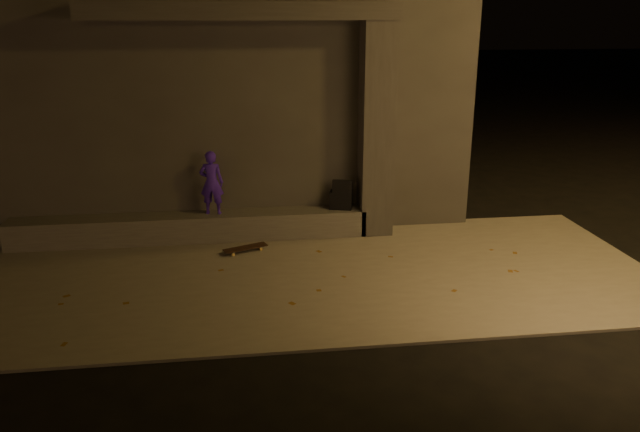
{
  "coord_description": "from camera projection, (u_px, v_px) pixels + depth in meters",
  "views": [
    {
      "loc": [
        -0.64,
        -6.53,
        3.74
      ],
      "look_at": [
        0.5,
        2.0,
        0.94
      ],
      "focal_mm": 35.0,
      "sensor_mm": 36.0,
      "label": 1
    }
  ],
  "objects": [
    {
      "name": "building",
      "position": [
        217.0,
        72.0,
        12.58
      ],
      "size": [
        9.0,
        5.1,
        5.22
      ],
      "color": "#3B3836",
      "rests_on": "ground"
    },
    {
      "name": "backpack",
      "position": [
        341.0,
        198.0,
        10.86
      ],
      "size": [
        0.43,
        0.34,
        0.54
      ],
      "rotation": [
        0.0,
        0.0,
        -0.26
      ],
      "color": "black",
      "rests_on": "ledge"
    },
    {
      "name": "ground",
      "position": [
        301.0,
        345.0,
        7.39
      ],
      "size": [
        120.0,
        120.0,
        0.0
      ],
      "primitive_type": "plane",
      "color": "black",
      "rests_on": "ground"
    },
    {
      "name": "column",
      "position": [
        376.0,
        131.0,
        10.57
      ],
      "size": [
        0.55,
        0.55,
        3.6
      ],
      "primitive_type": "cube",
      "color": "#3B3836",
      "rests_on": "sidewalk"
    },
    {
      "name": "skateboarder",
      "position": [
        212.0,
        183.0,
        10.47
      ],
      "size": [
        0.43,
        0.32,
        1.09
      ],
      "primitive_type": "imported",
      "rotation": [
        0.0,
        0.0,
        2.99
      ],
      "color": "#3E1CBB",
      "rests_on": "ledge"
    },
    {
      "name": "ledge",
      "position": [
        191.0,
        227.0,
        10.66
      ],
      "size": [
        6.0,
        0.55,
        0.45
      ],
      "primitive_type": "cube",
      "color": "#53504B",
      "rests_on": "sidewalk"
    },
    {
      "name": "sidewalk",
      "position": [
        287.0,
        276.0,
        9.27
      ],
      "size": [
        11.0,
        4.4,
        0.04
      ],
      "primitive_type": "cube",
      "color": "slate",
      "rests_on": "ground"
    },
    {
      "name": "canopy",
      "position": [
        242.0,
        11.0,
        9.74
      ],
      "size": [
        5.0,
        0.7,
        0.28
      ],
      "primitive_type": "cube",
      "color": "#3B3836",
      "rests_on": "column"
    },
    {
      "name": "skateboard",
      "position": [
        245.0,
        248.0,
        10.14
      ],
      "size": [
        0.75,
        0.45,
        0.08
      ],
      "rotation": [
        0.0,
        0.0,
        0.39
      ],
      "color": "black",
      "rests_on": "sidewalk"
    }
  ]
}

